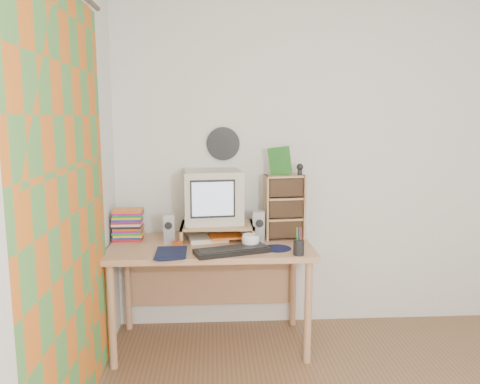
{
  "coord_description": "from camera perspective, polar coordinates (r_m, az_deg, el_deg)",
  "views": [
    {
      "loc": [
        -1.01,
        -1.8,
        1.63
      ],
      "look_at": [
        -0.83,
        1.33,
        1.13
      ],
      "focal_mm": 35.0,
      "sensor_mm": 36.0,
      "label": 1
    }
  ],
  "objects": [
    {
      "name": "back_wall",
      "position": [
        3.71,
        12.48,
        3.06
      ],
      "size": [
        3.5,
        0.0,
        3.5
      ],
      "primitive_type": "plane",
      "rotation": [
        1.57,
        0.0,
        0.0
      ],
      "color": "white",
      "rests_on": "floor"
    },
    {
      "name": "left_wall",
      "position": [
        1.98,
        -25.24,
        -2.79
      ],
      "size": [
        0.0,
        3.5,
        3.5
      ],
      "primitive_type": "plane",
      "rotation": [
        1.57,
        0.0,
        1.57
      ],
      "color": "white",
      "rests_on": "floor"
    },
    {
      "name": "curtain",
      "position": [
        2.43,
        -20.04,
        -2.8
      ],
      "size": [
        0.0,
        2.2,
        2.2
      ],
      "primitive_type": "plane",
      "rotation": [
        1.57,
        0.0,
        1.57
      ],
      "color": "orange",
      "rests_on": "left_wall"
    },
    {
      "name": "wall_disc",
      "position": [
        3.54,
        -2.07,
        5.9
      ],
      "size": [
        0.25,
        0.02,
        0.25
      ],
      "primitive_type": "cylinder",
      "rotation": [
        1.57,
        0.0,
        0.0
      ],
      "color": "black",
      "rests_on": "back_wall"
    },
    {
      "name": "desk",
      "position": [
        3.4,
        -3.58,
        -8.24
      ],
      "size": [
        1.4,
        0.7,
        0.75
      ],
      "color": "tan",
      "rests_on": "floor"
    },
    {
      "name": "monitor_riser",
      "position": [
        3.37,
        -2.76,
        -4.33
      ],
      "size": [
        0.52,
        0.3,
        0.12
      ],
      "color": "tan",
      "rests_on": "desk"
    },
    {
      "name": "crt_monitor",
      "position": [
        3.38,
        -3.34,
        -0.59
      ],
      "size": [
        0.44,
        0.44,
        0.38
      ],
      "primitive_type": "cube",
      "rotation": [
        0.0,
        0.0,
        0.11
      ],
      "color": "beige",
      "rests_on": "monitor_riser"
    },
    {
      "name": "speaker_left",
      "position": [
        3.33,
        -8.65,
        -4.43
      ],
      "size": [
        0.08,
        0.08,
        0.21
      ],
      "primitive_type": "cube",
      "rotation": [
        0.0,
        0.0,
        0.08
      ],
      "color": "#A9AAAE",
      "rests_on": "desk"
    },
    {
      "name": "speaker_right",
      "position": [
        3.33,
        2.31,
        -4.23
      ],
      "size": [
        0.09,
        0.09,
        0.22
      ],
      "primitive_type": "cube",
      "rotation": [
        0.0,
        0.0,
        -0.12
      ],
      "color": "#A9AAAE",
      "rests_on": "desk"
    },
    {
      "name": "keyboard",
      "position": [
        3.07,
        -1.0,
        -7.18
      ],
      "size": [
        0.51,
        0.3,
        0.03
      ],
      "primitive_type": "cube",
      "rotation": [
        0.0,
        0.0,
        0.31
      ],
      "color": "black",
      "rests_on": "desk"
    },
    {
      "name": "dvd_stack",
      "position": [
        3.46,
        -13.53,
        -3.36
      ],
      "size": [
        0.2,
        0.15,
        0.29
      ],
      "primitive_type": null,
      "rotation": [
        0.0,
        0.0,
        -0.01
      ],
      "color": "brown",
      "rests_on": "desk"
    },
    {
      "name": "cd_rack",
      "position": [
        3.4,
        5.39,
        -1.84
      ],
      "size": [
        0.29,
        0.18,
        0.47
      ],
      "primitive_type": "cube",
      "rotation": [
        0.0,
        0.0,
        0.1
      ],
      "color": "tan",
      "rests_on": "desk"
    },
    {
      "name": "mug",
      "position": [
        3.18,
        1.28,
        -6.05
      ],
      "size": [
        0.14,
        0.14,
        0.09
      ],
      "primitive_type": "imported",
      "rotation": [
        0.0,
        0.0,
        0.18
      ],
      "color": "white",
      "rests_on": "desk"
    },
    {
      "name": "diary",
      "position": [
        3.07,
        -10.26,
        -7.16
      ],
      "size": [
        0.25,
        0.19,
        0.05
      ],
      "primitive_type": "imported",
      "rotation": [
        0.0,
        0.0,
        0.02
      ],
      "color": "black",
      "rests_on": "desk"
    },
    {
      "name": "mousepad",
      "position": [
        3.19,
        4.52,
        -6.86
      ],
      "size": [
        0.25,
        0.25,
        0.0
      ],
      "primitive_type": "cylinder",
      "rotation": [
        0.0,
        0.0,
        0.32
      ],
      "color": "black",
      "rests_on": "desk"
    },
    {
      "name": "pen_cup",
      "position": [
        3.04,
        7.18,
        -6.38
      ],
      "size": [
        0.09,
        0.09,
        0.14
      ],
      "primitive_type": null,
      "rotation": [
        0.0,
        0.0,
        -0.33
      ],
      "color": "black",
      "rests_on": "desk"
    },
    {
      "name": "papers",
      "position": [
        3.39,
        -3.08,
        -5.6
      ],
      "size": [
        0.3,
        0.24,
        0.04
      ],
      "primitive_type": null,
      "rotation": [
        0.0,
        0.0,
        0.17
      ],
      "color": "silver",
      "rests_on": "desk"
    },
    {
      "name": "red_box",
      "position": [
        3.24,
        -7.59,
        -6.33
      ],
      "size": [
        0.08,
        0.05,
        0.04
      ],
      "primitive_type": "cube",
      "rotation": [
        0.0,
        0.0,
        0.06
      ],
      "color": "#B04012",
      "rests_on": "desk"
    },
    {
      "name": "game_box",
      "position": [
        3.37,
        4.89,
        3.79
      ],
      "size": [
        0.16,
        0.07,
        0.2
      ],
      "primitive_type": "cube",
      "rotation": [
        0.0,
        0.0,
        -0.24
      ],
      "color": "#1E631C",
      "rests_on": "cd_rack"
    },
    {
      "name": "webcam",
      "position": [
        3.38,
        7.31,
        2.76
      ],
      "size": [
        0.05,
        0.05,
        0.08
      ],
      "primitive_type": null,
      "rotation": [
        0.0,
        0.0,
        0.01
      ],
      "color": "black",
      "rests_on": "cd_rack"
    }
  ]
}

